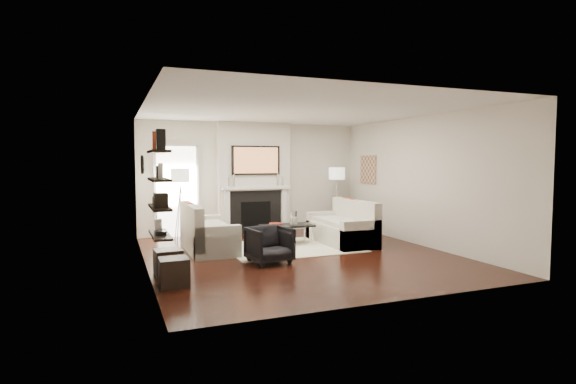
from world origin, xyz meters
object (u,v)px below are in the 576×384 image
object	(u,v)px
coffee_table	(287,226)
lamp_right_shade	(337,173)
loveseat_right_base	(341,234)
lamp_left_shade	(180,175)
ottoman_near	(168,262)
loveseat_left_base	(209,240)
armchair	(269,243)

from	to	relation	value
coffee_table	lamp_right_shade	distance (m)	2.53
loveseat_right_base	lamp_left_shade	distance (m)	3.74
loveseat_right_base	coffee_table	xyz separation A→B (m)	(-1.11, 0.34, 0.19)
lamp_right_shade	ottoman_near	distance (m)	5.58
loveseat_left_base	armchair	size ratio (longest dim) A/B	2.60
loveseat_left_base	coffee_table	world-z (taller)	same
armchair	loveseat_right_base	bearing A→B (deg)	20.94
ottoman_near	loveseat_left_base	bearing A→B (deg)	59.63
loveseat_left_base	ottoman_near	bearing A→B (deg)	-120.37
loveseat_right_base	loveseat_left_base	bearing A→B (deg)	173.83
loveseat_left_base	ottoman_near	world-z (taller)	loveseat_left_base
armchair	lamp_left_shade	distance (m)	3.18
loveseat_right_base	ottoman_near	bearing A→B (deg)	-160.21
loveseat_left_base	lamp_left_shade	world-z (taller)	lamp_left_shade
lamp_right_shade	coffee_table	bearing A→B (deg)	-144.63
loveseat_right_base	lamp_right_shade	bearing A→B (deg)	65.53
lamp_left_shade	armchair	bearing A→B (deg)	-68.10
coffee_table	lamp_right_shade	size ratio (longest dim) A/B	2.75
coffee_table	lamp_right_shade	bearing A→B (deg)	35.37
coffee_table	ottoman_near	distance (m)	3.15
loveseat_left_base	loveseat_right_base	xyz separation A→B (m)	(2.79, -0.30, 0.00)
coffee_table	lamp_left_shade	bearing A→B (deg)	147.72
loveseat_right_base	lamp_left_shade	size ratio (longest dim) A/B	4.50
lamp_left_shade	lamp_right_shade	bearing A→B (deg)	0.78
ottoman_near	lamp_left_shade	bearing A→B (deg)	78.22
armchair	loveseat_left_base	bearing A→B (deg)	109.13
armchair	lamp_left_shade	size ratio (longest dim) A/B	1.73
coffee_table	armchair	xyz separation A→B (m)	(-0.91, -1.49, -0.05)
loveseat_right_base	armchair	world-z (taller)	armchair
loveseat_right_base	lamp_right_shade	world-z (taller)	lamp_right_shade
coffee_table	ottoman_near	world-z (taller)	coffee_table
armchair	lamp_right_shade	world-z (taller)	lamp_right_shade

